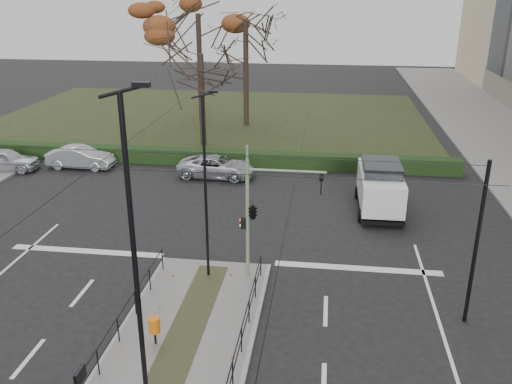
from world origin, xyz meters
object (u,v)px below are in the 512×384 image
streetlamp_median_far (206,187)px  parked_car_second (81,157)px  bare_tree_center (246,28)px  parked_car_fourth (216,167)px  streetlamp_median_near (136,266)px  bare_tree_near (201,61)px  traffic_light (255,210)px  rust_tree (198,14)px  info_panel (81,383)px  white_van (380,186)px  parked_car_first (5,160)px  litter_bin (154,325)px

streetlamp_median_far → parked_car_second: size_ratio=1.74×
bare_tree_center → parked_car_fourth: bearing=-89.4°
streetlamp_median_near → bare_tree_near: (-4.67, 27.22, 1.45)m
traffic_light → streetlamp_median_near: size_ratio=0.54×
streetlamp_median_far → rust_tree: 28.03m
info_panel → streetlamp_median_near: streetlamp_median_near is taller
traffic_light → white_van: bearing=55.0°
parked_car_second → bare_tree_near: bare_tree_near is taller
parked_car_second → rust_tree: bearing=-18.9°
parked_car_second → white_van: size_ratio=0.85×
parked_car_first → bare_tree_center: 20.87m
white_van → litter_bin: bearing=-122.2°
info_panel → bare_tree_center: size_ratio=0.18×
rust_tree → traffic_light: bearing=-72.6°
streetlamp_median_near → parked_car_fourth: (-2.24, 20.23, -4.09)m
rust_tree → white_van: bearing=-53.1°
streetlamp_median_near → parked_car_fourth: size_ratio=1.90×
streetlamp_median_near → parked_car_first: size_ratio=2.12×
litter_bin → bare_tree_center: bare_tree_center is taller
parked_car_fourth → info_panel: bearing=-175.4°
traffic_light → bare_tree_center: (-4.20, 25.54, 5.03)m
streetlamp_median_far → parked_car_first: bearing=143.5°
streetlamp_median_far → white_van: 11.41m
parked_car_first → bare_tree_near: (11.33, 7.61, 5.48)m
streetlamp_median_near → traffic_light: bearing=77.4°
white_van → bare_tree_near: size_ratio=0.58×
streetlamp_median_near → parked_car_fourth: bearing=96.3°
info_panel → streetlamp_median_far: size_ratio=0.26×
parked_car_fourth → parked_car_second: bearing=88.8°
litter_bin → traffic_light: bearing=62.4°
parked_car_second → bare_tree_center: size_ratio=0.38×
info_panel → streetlamp_median_far: (1.41, 8.55, 2.27)m
parked_car_first → parked_car_second: (4.60, 1.20, -0.02)m
rust_tree → bare_tree_near: size_ratio=1.35×
streetlamp_median_near → white_van: streetlamp_median_near is taller
parked_car_fourth → bare_tree_center: size_ratio=0.42×
streetlamp_median_far → bare_tree_near: size_ratio=0.86×
parked_car_second → white_van: 19.38m
traffic_light → streetlamp_median_near: bearing=-102.6°
parked_car_second → bare_tree_near: (6.73, 6.41, 5.50)m
white_van → bare_tree_center: size_ratio=0.45×
streetlamp_median_far → parked_car_fourth: 13.06m
parked_car_first → parked_car_fourth: bearing=-93.7°
traffic_light → litter_bin: bearing=-117.6°
info_panel → rust_tree: (-5.05, 35.35, 7.38)m
white_van → rust_tree: bearing=126.9°
streetlamp_median_near → bare_tree_center: bearing=94.1°
bare_tree_near → parked_car_fourth: bearing=-70.9°
traffic_light → white_van: traffic_light is taller
streetlamp_median_far → parked_car_first: streetlamp_median_far is taller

